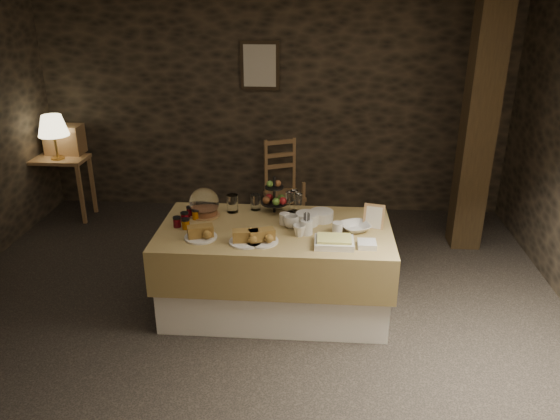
# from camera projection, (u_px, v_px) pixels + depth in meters

# --- Properties ---
(ground_plane) EXTENTS (5.50, 5.00, 0.01)m
(ground_plane) POSITION_uv_depth(u_px,v_px,m) (249.00, 318.00, 4.63)
(ground_plane) COLOR black
(ground_plane) RESTS_ON ground
(room_shell) EXTENTS (5.52, 5.02, 2.60)m
(room_shell) POSITION_uv_depth(u_px,v_px,m) (245.00, 139.00, 4.02)
(room_shell) COLOR black
(room_shell) RESTS_ON ground
(buffet_table) EXTENTS (1.92, 1.02, 0.76)m
(buffet_table) POSITION_uv_depth(u_px,v_px,m) (275.00, 263.00, 4.62)
(buffet_table) COLOR white
(buffet_table) RESTS_ON ground_plane
(console_table) EXTENTS (0.70, 0.40, 0.75)m
(console_table) POSITION_uv_depth(u_px,v_px,m) (58.00, 168.00, 6.38)
(console_table) COLOR #996A3D
(console_table) RESTS_ON ground_plane
(table_lamp) EXTENTS (0.34, 0.34, 0.51)m
(table_lamp) POSITION_uv_depth(u_px,v_px,m) (53.00, 126.00, 6.14)
(table_lamp) COLOR #B38B3D
(table_lamp) RESTS_ON console_table
(wine_rack) EXTENTS (0.42, 0.26, 0.34)m
(wine_rack) POSITION_uv_depth(u_px,v_px,m) (64.00, 139.00, 6.43)
(wine_rack) COLOR #996A3D
(wine_rack) RESTS_ON console_table
(chair) EXTENTS (0.54, 0.53, 0.70)m
(chair) POSITION_uv_depth(u_px,v_px,m) (285.00, 181.00, 6.62)
(chair) COLOR #996A3D
(chair) RESTS_ON ground_plane
(timber_column) EXTENTS (0.30, 0.30, 2.60)m
(timber_column) POSITION_uv_depth(u_px,v_px,m) (478.00, 126.00, 5.45)
(timber_column) COLOR black
(timber_column) RESTS_ON ground_plane
(framed_picture) EXTENTS (0.45, 0.04, 0.55)m
(framed_picture) POSITION_uv_depth(u_px,v_px,m) (260.00, 66.00, 6.23)
(framed_picture) COLOR black
(framed_picture) RESTS_ON room_shell
(plate_stack_a) EXTENTS (0.19, 0.19, 0.10)m
(plate_stack_a) POSITION_uv_depth(u_px,v_px,m) (307.00, 219.00, 4.55)
(plate_stack_a) COLOR silver
(plate_stack_a) RESTS_ON buffet_table
(plate_stack_b) EXTENTS (0.20, 0.20, 0.08)m
(plate_stack_b) POSITION_uv_depth(u_px,v_px,m) (322.00, 216.00, 4.63)
(plate_stack_b) COLOR silver
(plate_stack_b) RESTS_ON buffet_table
(cutlery_holder) EXTENTS (0.10, 0.10, 0.12)m
(cutlery_holder) POSITION_uv_depth(u_px,v_px,m) (306.00, 227.00, 4.37)
(cutlery_holder) COLOR silver
(cutlery_holder) RESTS_ON buffet_table
(cup_a) EXTENTS (0.15, 0.15, 0.10)m
(cup_a) POSITION_uv_depth(u_px,v_px,m) (291.00, 222.00, 4.49)
(cup_a) COLOR silver
(cup_a) RESTS_ON buffet_table
(cup_b) EXTENTS (0.13, 0.13, 0.09)m
(cup_b) POSITION_uv_depth(u_px,v_px,m) (299.00, 230.00, 4.34)
(cup_b) COLOR silver
(cup_b) RESTS_ON buffet_table
(mug_c) EXTENTS (0.09, 0.09, 0.09)m
(mug_c) POSITION_uv_depth(u_px,v_px,m) (285.00, 219.00, 4.55)
(mug_c) COLOR silver
(mug_c) RESTS_ON buffet_table
(mug_d) EXTENTS (0.08, 0.08, 0.09)m
(mug_d) POSITION_uv_depth(u_px,v_px,m) (337.00, 228.00, 4.39)
(mug_d) COLOR silver
(mug_d) RESTS_ON buffet_table
(bowl) EXTENTS (0.31, 0.31, 0.06)m
(bowl) POSITION_uv_depth(u_px,v_px,m) (355.00, 227.00, 4.44)
(bowl) COLOR silver
(bowl) RESTS_ON buffet_table
(cake_dome) EXTENTS (0.26, 0.26, 0.26)m
(cake_dome) POSITION_uv_depth(u_px,v_px,m) (204.00, 204.00, 4.70)
(cake_dome) COLOR #996A3D
(cake_dome) RESTS_ON buffet_table
(fruit_stand) EXTENTS (0.23, 0.23, 0.33)m
(fruit_stand) POSITION_uv_depth(u_px,v_px,m) (275.00, 199.00, 4.75)
(fruit_stand) COLOR black
(fruit_stand) RESTS_ON buffet_table
(bread_platter_left) EXTENTS (0.26, 0.26, 0.11)m
(bread_platter_left) POSITION_uv_depth(u_px,v_px,m) (201.00, 234.00, 4.30)
(bread_platter_left) COLOR silver
(bread_platter_left) RESTS_ON buffet_table
(bread_platter_center) EXTENTS (0.26, 0.26, 0.11)m
(bread_platter_center) POSITION_uv_depth(u_px,v_px,m) (246.00, 238.00, 4.23)
(bread_platter_center) COLOR silver
(bread_platter_center) RESTS_ON buffet_table
(bread_platter_right) EXTENTS (0.26, 0.26, 0.11)m
(bread_platter_right) POSITION_uv_depth(u_px,v_px,m) (262.00, 237.00, 4.24)
(bread_platter_right) COLOR silver
(bread_platter_right) RESTS_ON buffet_table
(jam_jars) EXTENTS (0.18, 0.32, 0.07)m
(jam_jars) POSITION_uv_depth(u_px,v_px,m) (187.00, 218.00, 4.59)
(jam_jars) COLOR #4C050F
(jam_jars) RESTS_ON buffet_table
(tart_dish) EXTENTS (0.30, 0.22, 0.07)m
(tart_dish) POSITION_uv_depth(u_px,v_px,m) (334.00, 242.00, 4.18)
(tart_dish) COLOR silver
(tart_dish) RESTS_ON buffet_table
(square_dish) EXTENTS (0.14, 0.14, 0.04)m
(square_dish) POSITION_uv_depth(u_px,v_px,m) (367.00, 244.00, 4.17)
(square_dish) COLOR silver
(square_dish) RESTS_ON buffet_table
(menu_frame) EXTENTS (0.18, 0.11, 0.22)m
(menu_frame) POSITION_uv_depth(u_px,v_px,m) (374.00, 217.00, 4.47)
(menu_frame) COLOR #996A3D
(menu_frame) RESTS_ON buffet_table
(storage_jar_a) EXTENTS (0.10, 0.10, 0.16)m
(storage_jar_a) POSITION_uv_depth(u_px,v_px,m) (232.00, 203.00, 4.78)
(storage_jar_a) COLOR white
(storage_jar_a) RESTS_ON buffet_table
(storage_jar_b) EXTENTS (0.09, 0.09, 0.14)m
(storage_jar_b) POSITION_uv_depth(u_px,v_px,m) (256.00, 202.00, 4.84)
(storage_jar_b) COLOR white
(storage_jar_b) RESTS_ON buffet_table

